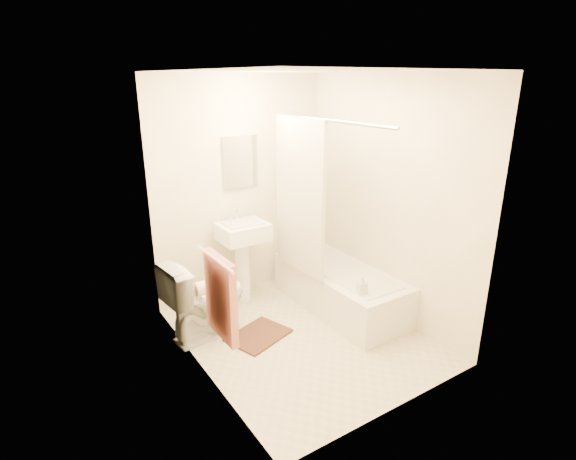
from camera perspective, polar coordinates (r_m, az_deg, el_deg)
floor at (r=4.43m, az=1.81°, el=-13.23°), size 2.40×2.40×0.00m
ceiling at (r=3.76m, az=2.21°, el=19.55°), size 2.40×2.40×0.00m
wall_back at (r=4.93m, az=-6.06°, el=5.20°), size 2.00×0.02×2.40m
wall_left at (r=3.48m, az=-11.64°, el=-0.89°), size 0.02×2.40×2.40m
wall_right at (r=4.56m, az=12.38°, el=3.74°), size 0.02×2.40×2.40m
mirror at (r=4.85m, az=-6.07°, el=8.60°), size 0.40×0.03×0.55m
curtain_rod at (r=4.03m, az=4.88°, el=13.76°), size 0.03×1.70×0.03m
shower_curtain at (r=4.48m, az=1.48°, el=4.20°), size 0.04×0.80×1.55m
towel_bar at (r=3.31m, az=-9.27°, el=-3.62°), size 0.02×0.60×0.02m
towel at (r=3.46m, az=-8.53°, el=-8.43°), size 0.06×0.45×0.66m
toilet_paper at (r=3.80m, az=-10.84°, el=-7.30°), size 0.11×0.12×0.12m
toilet at (r=4.33m, az=-10.43°, el=-8.53°), size 0.83×0.53×0.77m
sink at (r=4.88m, az=-5.71°, el=-3.71°), size 0.50×0.40×0.98m
bathtub at (r=4.85m, az=6.64°, el=-7.40°), size 0.68×1.55×0.44m
bath_mat at (r=4.42m, az=-3.77°, el=-13.18°), size 0.66×0.57×0.02m
soap_bottle at (r=4.24m, az=9.40°, el=-6.93°), size 0.10×0.10×0.18m
scrub_brush at (r=4.96m, az=3.43°, el=-3.67°), size 0.09×0.22×0.04m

